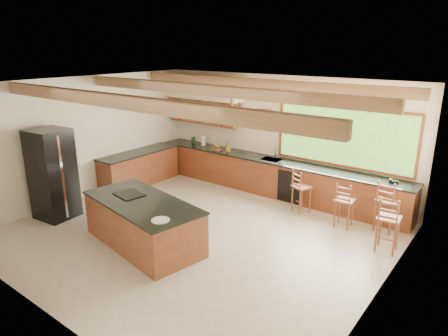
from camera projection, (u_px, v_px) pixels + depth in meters
The scene contains 9 objects.
ground at pixel (197, 233), 8.21m from camera, with size 7.20×7.20×0.00m, color #BCAF9C.
room_shell at pixel (209, 121), 8.15m from camera, with size 7.27×6.54×3.02m.
counter_run at pixel (236, 174), 10.46m from camera, with size 7.12×3.10×1.27m.
island at pixel (143, 223), 7.64m from camera, with size 2.72×1.62×0.91m.
refrigerator at pixel (53, 174), 8.72m from camera, with size 0.85×0.83×2.00m.
bar_stool_a at pixel (301, 188), 9.05m from camera, with size 0.48×0.48×1.01m.
bar_stool_b at pixel (344, 201), 8.28m from camera, with size 0.38×0.38×1.00m.
bar_stool_c at pixel (387, 202), 8.08m from camera, with size 0.42×0.42×1.12m.
bar_stool_d at pixel (388, 220), 7.28m from camera, with size 0.43×0.43×1.10m.
Camera 1 is at (4.96, -5.58, 3.71)m, focal length 32.00 mm.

